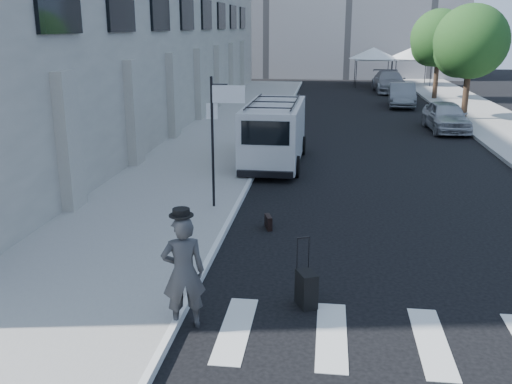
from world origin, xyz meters
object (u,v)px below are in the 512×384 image
(cargo_van, at_px, (275,132))
(parked_car_b, at_px, (402,95))
(briefcase, at_px, (268,222))
(parked_car_c, at_px, (389,82))
(businessman, at_px, (183,273))
(parked_car_a, at_px, (446,116))
(suitcase, at_px, (306,289))

(cargo_van, distance_m, parked_car_b, 17.66)
(cargo_van, relative_size, parked_car_b, 1.34)
(briefcase, xyz_separation_m, parked_car_b, (5.97, 23.52, 0.56))
(briefcase, xyz_separation_m, parked_car_c, (5.97, 31.68, 0.63))
(parked_car_b, distance_m, parked_car_c, 8.16)
(parked_car_b, xyz_separation_m, parked_car_c, (0.00, 8.16, 0.07))
(businessman, relative_size, briefcase, 4.49)
(briefcase, xyz_separation_m, parked_car_a, (7.04, 14.80, 0.55))
(parked_car_a, bearing_deg, parked_car_b, 94.08)
(businessman, relative_size, parked_car_c, 0.36)
(businessman, bearing_deg, briefcase, -118.58)
(suitcase, xyz_separation_m, parked_car_b, (4.86, 27.52, 0.40))
(suitcase, height_order, parked_car_b, parked_car_b)
(cargo_van, relative_size, parked_car_a, 1.39)
(parked_car_a, distance_m, parked_car_b, 8.78)
(businessman, xyz_separation_m, briefcase, (0.89, 5.00, -0.82))
(suitcase, distance_m, parked_car_b, 27.95)
(parked_car_a, bearing_deg, businessman, -114.67)
(cargo_van, bearing_deg, parked_car_c, 75.90)
(businessman, relative_size, parked_car_b, 0.45)
(briefcase, relative_size, parked_car_c, 0.08)
(businessman, height_order, parked_car_b, businessman)
(briefcase, xyz_separation_m, cargo_van, (-0.53, 7.10, 0.98))
(businessman, height_order, suitcase, businessman)
(briefcase, xyz_separation_m, suitcase, (1.11, -4.00, 0.16))
(businessman, xyz_separation_m, cargo_van, (0.36, 12.10, 0.17))
(cargo_van, height_order, parked_car_a, cargo_van)
(cargo_van, xyz_separation_m, parked_car_c, (6.50, 24.57, -0.35))
(cargo_van, height_order, parked_car_b, cargo_van)
(parked_car_b, bearing_deg, parked_car_a, -79.07)
(suitcase, distance_m, cargo_van, 11.25)
(suitcase, distance_m, parked_car_c, 36.01)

